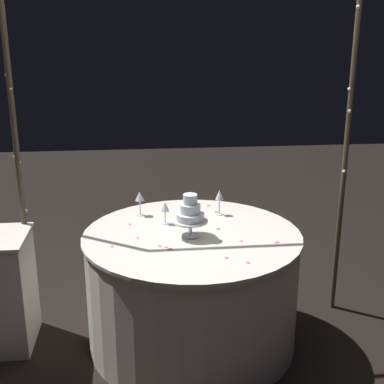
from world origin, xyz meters
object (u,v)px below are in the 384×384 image
(decorative_arch, at_px, (187,106))
(wine_glass_1, at_px, (165,208))
(wine_glass_2, at_px, (140,197))
(main_table, at_px, (192,288))
(tiered_cake, at_px, (190,213))
(wine_glass_0, at_px, (219,196))

(decorative_arch, xyz_separation_m, wine_glass_1, (-0.16, -0.11, -0.65))
(decorative_arch, distance_m, wine_glass_2, 0.72)
(wine_glass_2, bearing_deg, decorative_arch, -13.17)
(main_table, distance_m, wine_glass_2, 0.71)
(main_table, distance_m, tiered_cake, 0.54)
(wine_glass_0, bearing_deg, main_table, -123.93)
(main_table, relative_size, wine_glass_2, 8.10)
(wine_glass_0, bearing_deg, wine_glass_2, 175.33)
(wine_glass_0, bearing_deg, tiered_cake, -122.36)
(tiered_cake, bearing_deg, wine_glass_0, 57.64)
(decorative_arch, distance_m, tiered_cake, 0.71)
(main_table, xyz_separation_m, wine_glass_0, (0.23, 0.34, 0.51))
(decorative_arch, relative_size, wine_glass_0, 13.01)
(wine_glass_2, bearing_deg, wine_glass_1, -48.20)
(decorative_arch, bearing_deg, main_table, -90.20)
(main_table, bearing_deg, decorative_arch, 89.80)
(tiered_cake, distance_m, wine_glass_1, 0.29)
(wine_glass_1, bearing_deg, wine_glass_0, 19.89)
(wine_glass_0, relative_size, wine_glass_2, 1.04)
(decorative_arch, bearing_deg, wine_glass_1, -145.59)
(main_table, relative_size, wine_glass_1, 9.05)
(main_table, distance_m, wine_glass_1, 0.55)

